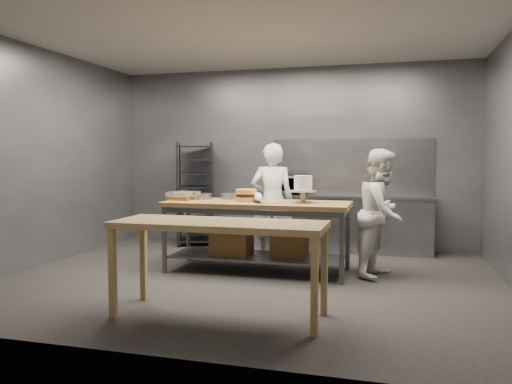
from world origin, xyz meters
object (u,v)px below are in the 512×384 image
frosted_cake_stand (303,186)px  near_counter (219,231)px  chef_behind (272,202)px  work_table (257,228)px  layer_cake (246,195)px  speed_rack (195,195)px  microwave (287,185)px  chef_right (382,213)px

frosted_cake_stand → near_counter: bearing=-103.9°
near_counter → chef_behind: chef_behind is taller
work_table → layer_cake: bearing=-179.2°
frosted_cake_stand → speed_rack: bearing=142.1°
speed_rack → microwave: speed_rack is taller
near_counter → frosted_cake_stand: size_ratio=5.76×
near_counter → speed_rack: 3.95m
chef_behind → frosted_cake_stand: size_ratio=4.91×
near_counter → microwave: 3.65m
chef_right → chef_behind: bearing=85.8°
near_counter → chef_behind: 2.67m
chef_right → frosted_cake_stand: (-0.97, -0.18, 0.34)m
speed_rack → layer_cake: (1.42, -1.68, 0.14)m
chef_behind → chef_right: (1.56, -0.61, -0.05)m
work_table → near_counter: bearing=-85.3°
work_table → frosted_cake_stand: size_ratio=6.91×
speed_rack → frosted_cake_stand: speed_rack is taller
work_table → near_counter: 1.90m
near_counter → chef_right: bearing=55.1°
microwave → near_counter: bearing=-88.1°
near_counter → chef_behind: bearing=92.9°
work_table → chef_right: 1.61m
work_table → microwave: bearing=88.9°
near_counter → chef_right: (1.43, 2.05, -0.01)m
speed_rack → layer_cake: size_ratio=6.29×
work_table → frosted_cake_stand: bearing=-1.0°
layer_cake → frosted_cake_stand: bearing=-0.7°
work_table → frosted_cake_stand: 0.83m
frosted_cake_stand → layer_cake: (-0.75, 0.01, -0.14)m
near_counter → speed_rack: (-1.71, 3.56, 0.04)m
frosted_cake_stand → layer_cake: frosted_cake_stand is taller
chef_behind → chef_right: size_ratio=1.06×
near_counter → layer_cake: size_ratio=7.19×
microwave → speed_rack: bearing=-177.1°
near_counter → layer_cake: layer_cake is taller
chef_right → layer_cake: bearing=113.0°
chef_behind → frosted_cake_stand: (0.59, -0.80, 0.28)m
work_table → near_counter: (0.15, -1.88, 0.24)m
speed_rack → microwave: bearing=2.9°
microwave → layer_cake: bearing=-95.6°
chef_right → microwave: 2.23m
chef_right → frosted_cake_stand: chef_right is taller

